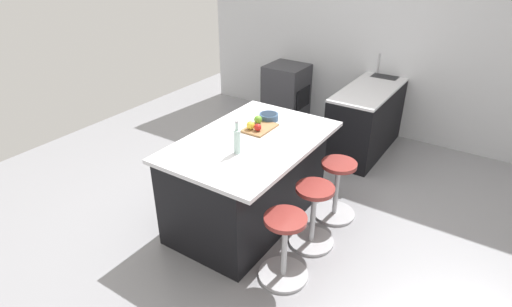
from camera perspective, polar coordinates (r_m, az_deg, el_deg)
ground_plane at (r=4.59m, az=2.66°, el=-7.57°), size 7.14×7.14×0.00m
interior_partition_left at (r=6.26m, az=16.08°, el=15.92°), size 0.12×5.50×2.92m
sink_cabinet at (r=6.15m, az=16.27°, el=5.81°), size 2.24×0.60×1.17m
oven_range at (r=6.69m, az=4.22°, el=8.49°), size 0.60×0.61×0.86m
kitchen_island at (r=4.20m, az=-1.11°, el=-3.52°), size 1.72×1.13×0.93m
stool_by_window at (r=4.40m, az=11.02°, el=-5.08°), size 0.44×0.44×0.64m
stool_middle at (r=3.99m, az=7.86°, el=-8.69°), size 0.44×0.44×0.64m
stool_near_camera at (r=3.61m, az=3.92°, el=-13.05°), size 0.44×0.44×0.64m
cutting_board at (r=4.16m, az=0.55°, el=3.54°), size 0.36×0.24×0.02m
apple_green at (r=4.23m, az=0.29°, el=4.73°), size 0.08×0.08×0.08m
apple_yellow at (r=4.09m, az=-0.75°, el=3.91°), size 0.08×0.08×0.08m
apple_red at (r=4.06m, az=0.25°, el=3.63°), size 0.07×0.07×0.07m
water_bottle at (r=3.66m, az=-2.63°, el=1.81°), size 0.06×0.06×0.31m
fruit_bowl at (r=4.36m, az=1.78°, el=5.13°), size 0.20×0.20×0.07m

